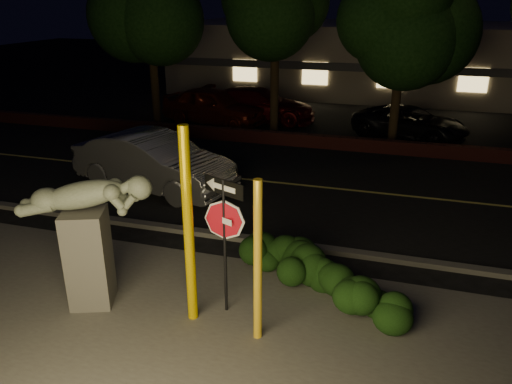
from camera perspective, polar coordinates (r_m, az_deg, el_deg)
ground at (r=18.39m, az=7.05°, el=3.92°), size 90.00×90.00×0.00m
patio at (r=8.83m, az=-6.23°, el=-17.00°), size 14.00×6.00×0.02m
road at (r=15.59m, az=5.10°, el=0.78°), size 80.00×8.00×0.01m
lane_marking at (r=15.59m, az=5.11°, el=0.82°), size 80.00×0.12×0.00m
curb at (r=11.91m, az=1.00°, el=-5.64°), size 80.00×0.25×0.12m
brick_wall at (r=19.55m, az=7.76°, el=5.71°), size 40.00×0.35×0.50m
parking_lot at (r=25.09m, az=9.90°, el=8.51°), size 40.00×12.00×0.01m
building at (r=32.62m, az=12.03°, el=14.86°), size 22.00×10.20×4.00m
tree_far_a at (r=23.04m, az=-12.17°, el=20.64°), size 4.60×4.60×7.43m
yellow_pole_left at (r=8.58m, az=-7.72°, el=-4.17°), size 0.18×0.18×3.61m
yellow_pole_right at (r=8.17m, az=0.21°, el=-8.15°), size 0.15×0.15×2.90m
signpost at (r=8.70m, az=-3.65°, el=-3.26°), size 0.82×0.37×2.61m
sculpture at (r=9.55m, az=-18.73°, el=-3.92°), size 2.35×1.39×2.56m
hedge_center at (r=10.58m, az=2.51°, el=-6.75°), size 1.88×0.89×0.98m
hedge_right at (r=10.10m, az=7.17°, el=-8.29°), size 1.57×0.88×1.01m
hedge_far_right at (r=9.22m, az=12.92°, el=-11.78°), size 1.49×0.93×1.04m
silver_sedan at (r=15.34m, az=-11.64°, el=3.39°), size 5.43×2.95×1.70m
parked_car_red at (r=23.15m, az=-4.82°, el=9.78°), size 5.22×2.96×1.67m
parked_car_darkred at (r=23.57m, az=0.15°, el=9.93°), size 5.48×2.44×1.56m
parked_car_dark at (r=21.69m, az=17.19°, el=7.59°), size 5.07×3.51×1.29m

